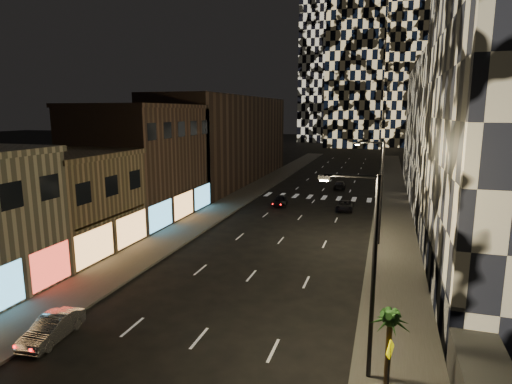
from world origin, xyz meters
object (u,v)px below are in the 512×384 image
Objects in this scene: streetlight_far at (379,186)px; ped_sign at (389,359)px; car_dark_midlane at (281,201)px; palm_tree at (390,325)px; car_silver_parked at (52,328)px; streetlight_near at (368,263)px; car_dark_oncoming at (340,185)px; car_dark_rightlane at (345,206)px.

streetlight_far is 21.67m from ped_sign.
palm_tree is (12.85, -33.95, 2.47)m from car_dark_midlane.
palm_tree is at bearing -77.01° from car_dark_midlane.
car_silver_parked is at bearing -103.86° from car_dark_midlane.
car_dark_oncoming is (-6.06, 47.61, -4.76)m from streetlight_near.
streetlight_far is at bearing 99.59° from car_dark_oncoming.
streetlight_near reaches higher than car_silver_parked.
streetlight_near is 2.56m from palm_tree.
car_silver_parked is 0.99× the size of car_dark_midlane.
palm_tree is (7.05, -48.41, 2.54)m from car_dark_oncoming.
palm_tree is at bearing 95.51° from car_dark_oncoming.
car_silver_parked is 0.94× the size of car_dark_rightlane.
palm_tree is (4.91, -33.76, 2.56)m from car_dark_rightlane.
car_dark_oncoming is 1.13× the size of palm_tree.
streetlight_near is 33.54m from car_dark_rightlane.
car_dark_oncoming is at bearing 60.41° from car_dark_midlane.
car_dark_oncoming is at bearing 74.25° from car_silver_parked.
streetlight_near is 2.32× the size of car_silver_parked.
car_silver_parked is 34.69m from car_dark_midlane.
streetlight_far reaches higher than car_dark_oncoming.
streetlight_near is 2.49× the size of palm_tree.
car_dark_midlane is 1.08× the size of palm_tree.
streetlight_near reaches higher than car_dark_midlane.
car_dark_midlane is at bearing 65.37° from car_dark_oncoming.
car_silver_parked is (-15.55, -21.34, -4.71)m from streetlight_far.
car_silver_parked reaches higher than car_dark_rightlane.
car_dark_midlane is at bearing 132.03° from streetlight_far.
car_dark_oncoming is 1.54× the size of ped_sign.
streetlight_near is at bearing 0.17° from car_silver_parked.
ped_sign is at bearing -4.89° from car_silver_parked.
ped_sign is at bearing -53.06° from streetlight_near.
car_dark_oncoming is at bearing 102.37° from streetlight_far.
car_dark_oncoming is (9.50, 48.95, -0.05)m from car_silver_parked.
ped_sign is (12.89, -34.53, 1.27)m from car_dark_midlane.
streetlight_near is at bearing -84.87° from car_dark_rightlane.
car_dark_rightlane is 34.22m from palm_tree.
streetlight_near is 2.30× the size of car_dark_midlane.
car_dark_rightlane is (2.14, -14.65, -0.02)m from car_dark_oncoming.
car_dark_rightlane is at bearing 95.52° from car_dark_oncoming.
car_dark_rightlane is (-3.92, 12.96, -4.78)m from streetlight_far.
ped_sign reaches higher than car_dark_midlane.
streetlight_far reaches higher than car_dark_midlane.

